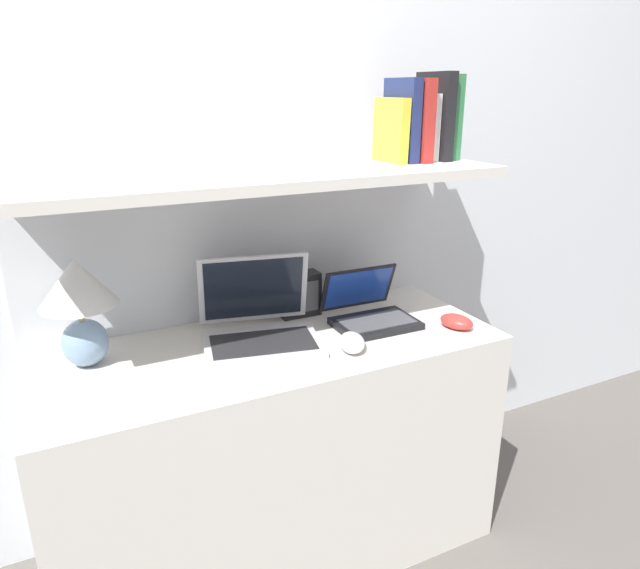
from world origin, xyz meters
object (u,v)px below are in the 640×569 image
Objects in this scene: router_box at (299,294)px; laptop_large at (259,325)px; second_mouse at (457,322)px; table_lamp at (79,299)px; book_navy at (402,120)px; book_yellow at (391,130)px; computer_mouse at (352,342)px; book_red at (413,120)px; book_green at (445,117)px; laptop_small at (370,312)px; book_white at (424,127)px; book_black at (434,116)px.

laptop_large is at bearing -143.94° from router_box.
second_mouse is 0.49m from router_box.
table_lamp is 1.02m from book_navy.
book_yellow reaches higher than router_box.
computer_mouse is 0.68m from book_red.
computer_mouse is 0.56× the size of book_green.
book_green is 1.05× the size of book_red.
book_red is (0.15, 0.04, 0.56)m from laptop_small.
book_red is (-0.06, 0.20, 0.58)m from second_mouse.
laptop_large is 2.05× the size of book_yellow.
table_lamp is at bearing 167.13° from second_mouse.
laptop_large is 2.67× the size of router_box.
book_navy reaches higher than book_white.
book_black is at bearing 26.72° from computer_mouse.
router_box is at bearing 141.16° from second_mouse.
book_green reaches higher than book_navy.
computer_mouse is at bearing -38.07° from laptop_large.
book_white is (-0.08, 0.00, -0.03)m from book_green.
book_navy is (0.26, 0.19, 0.58)m from computer_mouse.
computer_mouse is at bearing 178.66° from second_mouse.
laptop_large reaches higher than computer_mouse.
computer_mouse is at bearing -153.28° from book_black.
computer_mouse is 0.58× the size of book_navy.
book_yellow is (-0.15, 0.00, -0.04)m from book_black.
router_box is at bearing 164.66° from book_black.
book_navy is at bearing 180.00° from book_black.
router_box is 0.63m from book_white.
book_navy is at bearing 3.02° from laptop_large.
book_black reaches higher than book_navy.
table_lamp is at bearing 178.07° from book_green.
laptop_small is 1.30× the size of book_white.
book_yellow is (-0.08, 0.00, -0.03)m from book_red.
second_mouse is at bearing -1.34° from computer_mouse.
computer_mouse is 0.72m from book_black.
book_yellow is (-0.13, 0.20, 0.55)m from second_mouse.
laptop_large is (0.46, -0.06, -0.13)m from table_lamp.
book_yellow is at bearing 180.00° from book_navy.
book_navy is at bearing 21.24° from laptop_small.
book_yellow is at bearing 180.00° from book_black.
book_navy is (0.47, 0.02, 0.55)m from laptop_large.
router_box is at bearing 137.55° from laptop_small.
book_yellow reaches higher than laptop_small.
laptop_small is at bearing 45.10° from computer_mouse.
second_mouse is at bearing -84.76° from book_white.
book_white is at bearing 0.00° from book_yellow.
book_navy reaches higher than second_mouse.
second_mouse is at bearing -38.84° from router_box.
book_black is (0.02, 0.20, 0.59)m from second_mouse.
book_red reaches higher than book_yellow.
book_red is at bearing 180.00° from book_green.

